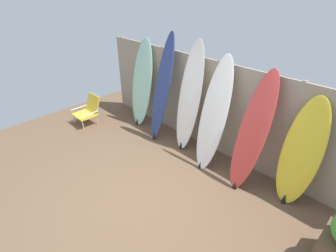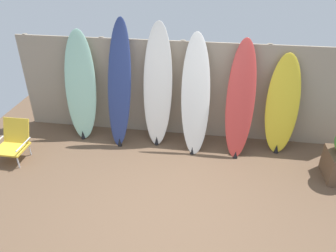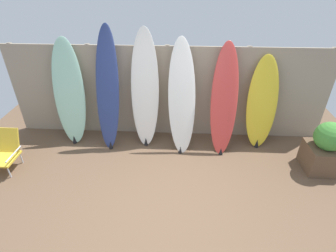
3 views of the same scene
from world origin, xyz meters
name	(u,v)px [view 1 (image 1 of 3)]	position (x,y,z in m)	size (l,w,h in m)	color
ground	(135,196)	(0.00, 0.00, 0.00)	(7.68, 7.68, 0.00)	brown
fence_back	(215,108)	(0.00, 2.01, 0.90)	(6.08, 0.11, 1.80)	gray
surfboard_seafoam_0	(142,84)	(-1.80, 1.71, 0.98)	(0.61, 0.54, 1.97)	#9ED6BC
surfboard_navy_1	(162,89)	(-1.05, 1.62, 1.09)	(0.48, 0.64, 2.21)	navy
surfboard_white_2	(189,99)	(-0.39, 1.71, 1.06)	(0.50, 0.48, 2.15)	white
surfboard_white_3	(214,115)	(0.28, 1.59, 0.99)	(0.56, 0.72, 2.01)	white
surfboard_red_4	(253,132)	(1.03, 1.59, 0.96)	(0.50, 0.73, 1.94)	#D13D38
surfboard_yellow_5	(301,154)	(1.75, 1.73, 0.85)	(0.55, 0.44, 1.72)	yellow
beach_chair	(88,110)	(-2.72, 0.78, 0.33)	(0.50, 0.55, 0.65)	silver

